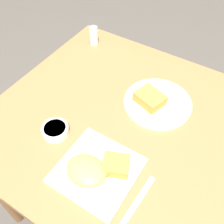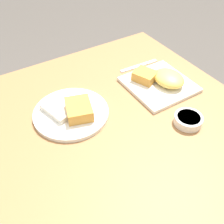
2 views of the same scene
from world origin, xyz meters
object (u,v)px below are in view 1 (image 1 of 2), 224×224
at_px(plate_oval_far, 157,101).
at_px(butter_knife, 138,201).
at_px(plate_square_near, 96,170).
at_px(sauce_ramekin, 55,130).
at_px(salt_shaker, 94,37).

bearing_deg(plate_oval_far, butter_knife, -71.88).
xyz_separation_m(plate_square_near, plate_oval_far, (0.03, 0.36, -0.01)).
bearing_deg(butter_knife, plate_square_near, 88.80).
bearing_deg(plate_oval_far, plate_square_near, -94.77).
distance_m(plate_oval_far, sauce_ramekin, 0.39).
bearing_deg(plate_square_near, salt_shaker, 125.11).
xyz_separation_m(sauce_ramekin, butter_knife, (0.36, -0.06, -0.01)).
relative_size(plate_square_near, plate_oval_far, 0.91).
height_order(sauce_ramekin, salt_shaker, salt_shaker).
distance_m(sauce_ramekin, butter_knife, 0.36).
relative_size(sauce_ramekin, salt_shaker, 1.06).
xyz_separation_m(plate_square_near, sauce_ramekin, (-0.20, 0.05, -0.01)).
xyz_separation_m(plate_square_near, butter_knife, (0.15, -0.01, -0.02)).
bearing_deg(butter_knife, plate_oval_far, 20.76).
height_order(plate_square_near, salt_shaker, salt_shaker).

